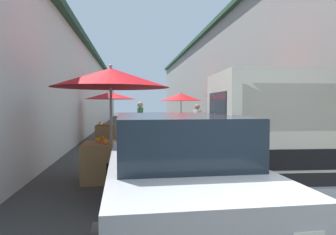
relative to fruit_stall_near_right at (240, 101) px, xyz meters
The scene contains 11 objects.
ground 6.69m from the fruit_stall_near_right, 16.71° to the left, with size 90.00×90.00×0.00m, color #3D3A38.
building_left_whitewash 12.31m from the fruit_stall_near_right, 46.58° to the left, with size 49.80×7.50×4.57m.
building_right_concrete 10.05m from the fruit_stall_near_right, 31.64° to the right, with size 49.80×7.50×6.52m.
fruit_stall_near_right is the anchor object (origin of this frame).
fruit_stall_far_right 4.68m from the fruit_stall_near_right, 125.75° to the left, with size 2.38×2.38×2.40m.
fruit_stall_mid_lane 6.01m from the fruit_stall_near_right, 45.01° to the left, with size 2.18×2.18×2.19m.
fruit_stall_far_left 9.92m from the fruit_stall_near_right, ahead, with size 2.65×2.65×2.35m.
hatchback_car 5.94m from the fruit_stall_near_right, 151.76° to the left, with size 3.95×2.01×1.45m.
delivery_truck 4.08m from the fruit_stall_near_right, 163.72° to the left, with size 4.99×2.14×2.08m.
vendor_by_crates 3.26m from the fruit_stall_near_right, 11.90° to the left, with size 0.63×0.28×1.59m.
vendor_in_shade 4.59m from the fruit_stall_near_right, 40.55° to the left, with size 0.67×0.23×1.69m.
Camera 1 is at (-1.82, 1.52, 1.60)m, focal length 32.95 mm.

